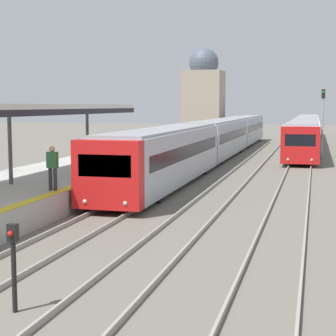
{
  "coord_description": "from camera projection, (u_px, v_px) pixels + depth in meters",
  "views": [
    {
      "loc": [
        7.44,
        -3.98,
        4.12
      ],
      "look_at": [
        1.62,
        18.15,
        1.57
      ],
      "focal_mm": 60.0,
      "sensor_mm": 36.0,
      "label": 1
    }
  ],
  "objects": [
    {
      "name": "distant_domed_building",
      "position": [
        204.0,
        98.0,
        63.6
      ],
      "size": [
        4.33,
        4.33,
        10.57
      ],
      "color": "gray",
      "rests_on": "ground_plane"
    },
    {
      "name": "train_near",
      "position": [
        218.0,
        137.0,
        44.19
      ],
      "size": [
        2.67,
        49.16,
        2.97
      ],
      "color": "red",
      "rests_on": "ground_plane"
    },
    {
      "name": "signal_mast_far",
      "position": [
        323.0,
        115.0,
        43.43
      ],
      "size": [
        0.28,
        0.29,
        5.36
      ],
      "color": "gray",
      "rests_on": "ground_plane"
    },
    {
      "name": "platform_canopy",
      "position": [
        10.0,
        107.0,
        22.35
      ],
      "size": [
        4.0,
        19.81,
        3.22
      ],
      "color": "beige",
      "rests_on": "station_platform"
    },
    {
      "name": "signal_post_near",
      "position": [
        13.0,
        258.0,
        11.12
      ],
      "size": [
        0.2,
        0.21,
        1.8
      ],
      "color": "black",
      "rests_on": "ground_plane"
    },
    {
      "name": "person_on_platform",
      "position": [
        52.0,
        165.0,
        20.92
      ],
      "size": [
        0.4,
        0.22,
        1.66
      ],
      "color": "#2D2D33",
      "rests_on": "station_platform"
    },
    {
      "name": "train_far",
      "position": [
        306.0,
        130.0,
        58.3
      ],
      "size": [
        2.56,
        44.76,
        2.85
      ],
      "color": "red",
      "rests_on": "ground_plane"
    }
  ]
}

